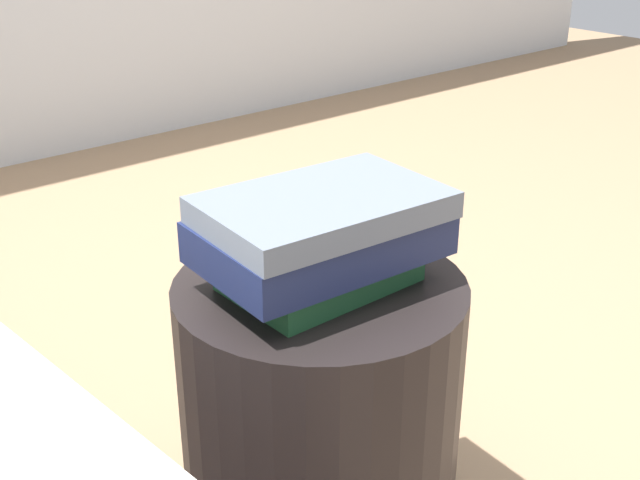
% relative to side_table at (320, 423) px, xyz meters
% --- Properties ---
extents(side_table, '(0.38, 0.38, 0.43)m').
position_rel_side_table_xyz_m(side_table, '(0.00, 0.00, 0.00)').
color(side_table, black).
rests_on(side_table, ground_plane).
extents(book_forest, '(0.22, 0.15, 0.04)m').
position_rel_side_table_xyz_m(book_forest, '(0.00, -0.00, 0.23)').
color(book_forest, '#1E512D').
rests_on(book_forest, side_table).
extents(book_navy, '(0.30, 0.21, 0.05)m').
position_rel_side_table_xyz_m(book_navy, '(-0.00, 0.00, 0.28)').
color(book_navy, '#19234C').
rests_on(book_navy, book_forest).
extents(book_slate, '(0.30, 0.21, 0.03)m').
position_rel_side_table_xyz_m(book_slate, '(0.00, -0.01, 0.32)').
color(book_slate, slate).
rests_on(book_slate, book_navy).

